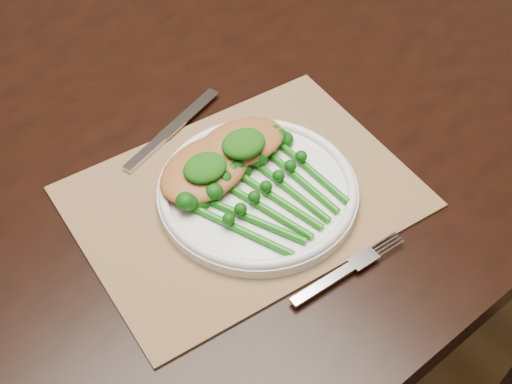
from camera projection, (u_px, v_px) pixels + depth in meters
floor at (156, 344)px, 1.59m from camera, size 4.00×4.00×0.00m
dining_table at (227, 263)px, 1.28m from camera, size 1.62×0.93×0.75m
placemat at (244, 197)px, 0.89m from camera, size 0.43×0.34×0.00m
dinner_plate at (258, 190)px, 0.87m from camera, size 0.25×0.25×0.02m
knife at (164, 136)px, 0.95m from camera, size 0.18×0.07×0.01m
fork at (355, 264)px, 0.81m from camera, size 0.16×0.02×0.00m
chicken_fillet_left at (206, 169)px, 0.88m from camera, size 0.15×0.12×0.03m
chicken_fillet_right at (242, 142)px, 0.90m from camera, size 0.12×0.09×0.02m
pesto_dollop_left at (205, 168)px, 0.86m from camera, size 0.06×0.05×0.02m
pesto_dollop_right at (244, 143)px, 0.88m from camera, size 0.06×0.05×0.02m
broccolini_bundle at (279, 200)px, 0.85m from camera, size 0.18×0.19×0.04m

